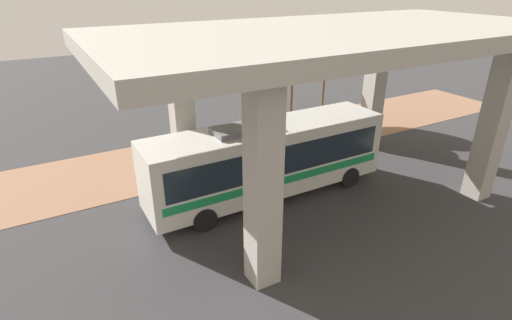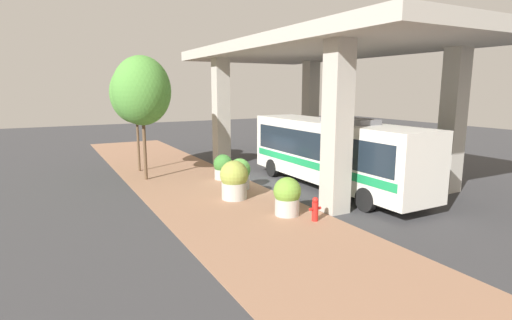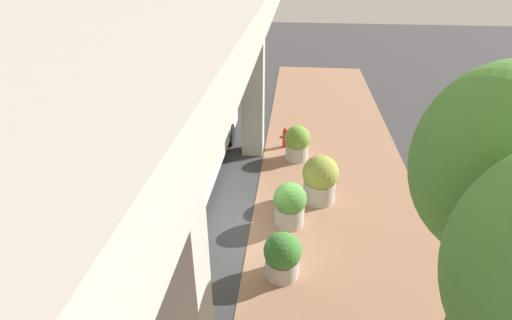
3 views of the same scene
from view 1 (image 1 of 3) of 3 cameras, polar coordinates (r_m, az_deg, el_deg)
The scene contains 11 objects.
ground_plane at distance 21.91m, azimuth 3.91°, elevation -0.11°, with size 80.00×80.00×0.00m, color #38383A.
sidewalk_strip at distance 24.25m, azimuth 0.05°, elevation 2.52°, with size 6.00×40.00×0.02m.
overpass at distance 16.91m, azimuth 12.22°, elevation 15.03°, with size 9.40×19.39×7.42m.
bus at distance 17.61m, azimuth 1.65°, elevation 0.47°, with size 2.63×11.01×3.61m.
fire_hydrant at distance 20.08m, azimuth -12.72°, elevation -1.63°, with size 0.50×0.24×0.94m.
planter_front at distance 22.44m, azimuth -3.62°, elevation 3.01°, with size 1.28×1.28×1.77m.
planter_middle at distance 22.30m, azimuth 1.06°, elevation 2.61°, with size 1.08×1.08×1.54m.
planter_back at distance 23.43m, azimuth 6.22°, elevation 3.34°, with size 1.05×1.05×1.39m.
planter_extra at distance 20.70m, azimuth -10.33°, elevation 0.36°, with size 1.09×1.09×1.54m.
street_tree_near at distance 26.38m, azimuth 5.33°, elevation 15.13°, with size 3.05×3.05×6.65m.
street_tree_far at distance 27.74m, azimuth 9.99°, elevation 15.00°, with size 2.93×2.93×6.41m.
Camera 1 is at (16.53, -11.02, 9.23)m, focal length 28.00 mm.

